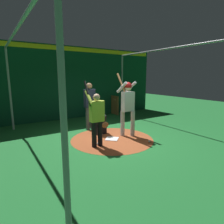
{
  "coord_description": "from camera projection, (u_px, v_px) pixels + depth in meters",
  "views": [
    {
      "loc": [
        5.25,
        -3.39,
        2.13
      ],
      "look_at": [
        0.0,
        0.0,
        0.95
      ],
      "focal_mm": 30.4,
      "sensor_mm": 36.0,
      "label": 1
    }
  ],
  "objects": [
    {
      "name": "ground_plane",
      "position": [
        112.0,
        139.0,
        6.54
      ],
      "size": [
        26.27,
        26.27,
        0.0
      ],
      "primitive_type": "plane",
      "color": "#1E6B2D"
    },
    {
      "name": "dirt_circle",
      "position": [
        112.0,
        139.0,
        6.53
      ],
      "size": [
        2.81,
        2.81,
        0.01
      ],
      "primitive_type": "cylinder",
      "color": "#9E4C28",
      "rests_on": "ground"
    },
    {
      "name": "home_plate",
      "position": [
        112.0,
        139.0,
        6.53
      ],
      "size": [
        0.59,
        0.59,
        0.01
      ],
      "primitive_type": "cube",
      "rotation": [
        0.0,
        0.0,
        0.79
      ],
      "color": "white",
      "rests_on": "dirt_circle"
    },
    {
      "name": "batter",
      "position": [
        128.0,
        103.0,
        6.69
      ],
      "size": [
        0.68,
        0.49,
        2.25
      ],
      "color": "#B3B3B7",
      "rests_on": "ground"
    },
    {
      "name": "catcher",
      "position": [
        100.0,
        124.0,
        7.09
      ],
      "size": [
        0.58,
        0.4,
        0.94
      ],
      "color": "black",
      "rests_on": "ground"
    },
    {
      "name": "umpire",
      "position": [
        90.0,
        103.0,
        7.54
      ],
      "size": [
        0.24,
        0.49,
        1.88
      ],
      "color": "#4C4C51",
      "rests_on": "ground"
    },
    {
      "name": "visitor",
      "position": [
        97.0,
        116.0,
        5.69
      ],
      "size": [
        0.54,
        0.5,
        2.0
      ],
      "rotation": [
        0.0,
        0.0,
        -0.03
      ],
      "color": "black",
      "rests_on": "ground"
    },
    {
      "name": "back_wall",
      "position": [
        69.0,
        83.0,
        9.5
      ],
      "size": [
        0.22,
        10.27,
        3.59
      ],
      "color": "#0C3D26",
      "rests_on": "ground"
    },
    {
      "name": "cage_frame",
      "position": [
        112.0,
        71.0,
        6.11
      ],
      "size": [
        6.45,
        5.51,
        3.24
      ],
      "color": "gray",
      "rests_on": "ground"
    },
    {
      "name": "bat_rack",
      "position": [
        113.0,
        105.0,
        10.89
      ],
      "size": [
        1.06,
        0.19,
        1.05
      ],
      "color": "olive",
      "rests_on": "ground"
    },
    {
      "name": "baseball_0",
      "position": [
        98.0,
        144.0,
        5.97
      ],
      "size": [
        0.07,
        0.07,
        0.07
      ],
      "primitive_type": "sphere",
      "color": "white",
      "rests_on": "dirt_circle"
    },
    {
      "name": "baseball_1",
      "position": [
        149.0,
        141.0,
        6.17
      ],
      "size": [
        0.07,
        0.07,
        0.07
      ],
      "primitive_type": "sphere",
      "color": "white",
      "rests_on": "dirt_circle"
    }
  ]
}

